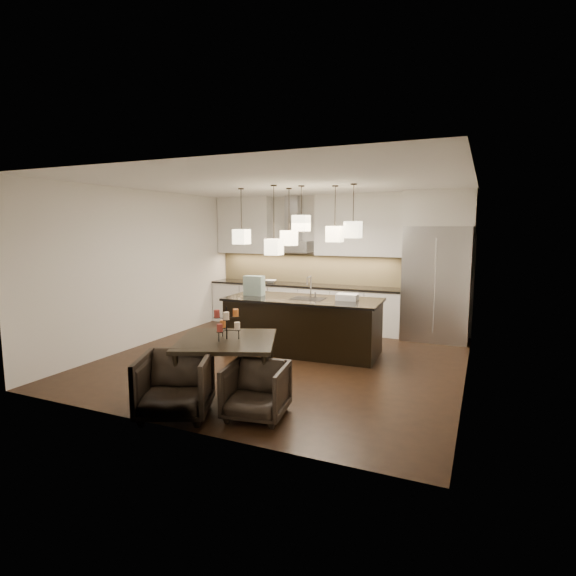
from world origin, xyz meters
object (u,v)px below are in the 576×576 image
at_px(dining_table, 227,366).
at_px(armchair_right, 256,391).
at_px(refrigerator, 436,284).
at_px(island_body, 303,326).
at_px(armchair_left, 175,385).

bearing_deg(dining_table, armchair_right, -58.43).
bearing_deg(dining_table, refrigerator, 39.76).
height_order(island_body, armchair_right, island_body).
bearing_deg(armchair_right, dining_table, 134.60).
bearing_deg(island_body, dining_table, -96.72).
xyz_separation_m(refrigerator, island_body, (-1.98, -1.81, -0.63)).
xyz_separation_m(refrigerator, dining_table, (-2.14, -4.02, -0.71)).
relative_size(island_body, armchair_right, 3.73).
distance_m(refrigerator, island_body, 2.76).
height_order(dining_table, armchair_left, armchair_left).
bearing_deg(refrigerator, island_body, -137.58).
distance_m(refrigerator, armchair_left, 5.43).
height_order(refrigerator, island_body, refrigerator).
relative_size(refrigerator, armchair_right, 3.15).
bearing_deg(refrigerator, armchair_right, -107.90).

